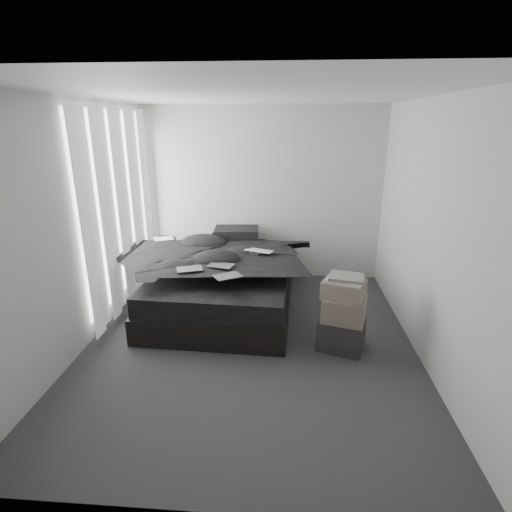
# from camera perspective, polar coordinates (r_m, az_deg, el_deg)

# --- Properties ---
(floor) EXTENTS (3.60, 4.20, 0.01)m
(floor) POSITION_cam_1_polar(r_m,az_deg,el_deg) (4.61, -0.77, -12.08)
(floor) COLOR #323234
(floor) RESTS_ON ground
(ceiling) EXTENTS (3.60, 4.20, 0.01)m
(ceiling) POSITION_cam_1_polar(r_m,az_deg,el_deg) (3.97, -0.94, 22.15)
(ceiling) COLOR white
(ceiling) RESTS_ON ground
(wall_back) EXTENTS (3.60, 0.01, 2.60)m
(wall_back) POSITION_cam_1_polar(r_m,az_deg,el_deg) (6.15, 0.92, 8.74)
(wall_back) COLOR beige
(wall_back) RESTS_ON ground
(wall_front) EXTENTS (3.60, 0.01, 2.60)m
(wall_front) POSITION_cam_1_polar(r_m,az_deg,el_deg) (2.16, -5.92, -10.73)
(wall_front) COLOR beige
(wall_front) RESTS_ON ground
(wall_left) EXTENTS (0.01, 4.20, 2.60)m
(wall_left) POSITION_cam_1_polar(r_m,az_deg,el_deg) (4.62, -23.71, 3.84)
(wall_left) COLOR beige
(wall_left) RESTS_ON ground
(wall_right) EXTENTS (0.01, 4.20, 2.60)m
(wall_right) POSITION_cam_1_polar(r_m,az_deg,el_deg) (4.34, 23.62, 2.95)
(wall_right) COLOR beige
(wall_right) RESTS_ON ground
(window_left) EXTENTS (0.02, 2.00, 2.30)m
(window_left) POSITION_cam_1_polar(r_m,az_deg,el_deg) (5.40, -19.26, 6.85)
(window_left) COLOR white
(window_left) RESTS_ON wall_left
(curtain_left) EXTENTS (0.06, 2.12, 2.48)m
(curtain_left) POSITION_cam_1_polar(r_m,az_deg,el_deg) (5.39, -18.69, 6.13)
(curtain_left) COLOR white
(curtain_left) RESTS_ON wall_left
(bed) EXTENTS (1.84, 2.37, 0.31)m
(bed) POSITION_cam_1_polar(r_m,az_deg,el_deg) (5.37, -4.47, -5.61)
(bed) COLOR black
(bed) RESTS_ON floor
(mattress) EXTENTS (1.77, 2.30, 0.25)m
(mattress) POSITION_cam_1_polar(r_m,az_deg,el_deg) (5.26, -4.54, -2.84)
(mattress) COLOR black
(mattress) RESTS_ON bed
(duvet) EXTENTS (1.78, 2.04, 0.27)m
(duvet) POSITION_cam_1_polar(r_m,az_deg,el_deg) (5.12, -4.74, -0.40)
(duvet) COLOR black
(duvet) RESTS_ON mattress
(pillow_lower) EXTENTS (0.71, 0.50, 0.16)m
(pillow_lower) POSITION_cam_1_polar(r_m,az_deg,el_deg) (6.04, -3.45, 2.03)
(pillow_lower) COLOR black
(pillow_lower) RESTS_ON mattress
(pillow_upper) EXTENTS (0.67, 0.48, 0.14)m
(pillow_upper) POSITION_cam_1_polar(r_m,az_deg,el_deg) (5.96, -2.78, 3.33)
(pillow_upper) COLOR black
(pillow_upper) RESTS_ON pillow_lower
(laptop) EXTENTS (0.43, 0.35, 0.03)m
(laptop) POSITION_cam_1_polar(r_m,az_deg,el_deg) (5.12, 0.12, 1.39)
(laptop) COLOR silver
(laptop) RESTS_ON duvet
(comic_a) EXTENTS (0.34, 0.27, 0.01)m
(comic_a) POSITION_cam_1_polar(r_m,az_deg,el_deg) (4.63, -9.53, -0.87)
(comic_a) COLOR black
(comic_a) RESTS_ON duvet
(comic_b) EXTENTS (0.33, 0.26, 0.01)m
(comic_b) POSITION_cam_1_polar(r_m,az_deg,el_deg) (4.70, -5.06, -0.29)
(comic_b) COLOR black
(comic_b) RESTS_ON duvet
(comic_c) EXTENTS (0.35, 0.32, 0.01)m
(comic_c) POSITION_cam_1_polar(r_m,az_deg,el_deg) (4.37, -4.10, -1.70)
(comic_c) COLOR black
(comic_c) RESTS_ON duvet
(side_stand) EXTENTS (0.47, 0.47, 0.71)m
(side_stand) POSITION_cam_1_polar(r_m,az_deg,el_deg) (6.16, -12.92, -0.81)
(side_stand) COLOR black
(side_stand) RESTS_ON floor
(papers) EXTENTS (0.33, 0.30, 0.01)m
(papers) POSITION_cam_1_polar(r_m,az_deg,el_deg) (6.04, -13.07, 2.41)
(papers) COLOR white
(papers) RESTS_ON side_stand
(floor_books) EXTENTS (0.23, 0.26, 0.15)m
(floor_books) POSITION_cam_1_polar(r_m,az_deg,el_deg) (5.81, -11.09, -4.83)
(floor_books) COLOR black
(floor_books) RESTS_ON floor
(box_lower) EXTENTS (0.56, 0.50, 0.34)m
(box_lower) POSITION_cam_1_polar(r_m,az_deg,el_deg) (4.51, 12.08, -10.82)
(box_lower) COLOR black
(box_lower) RESTS_ON floor
(box_mid) EXTENTS (0.51, 0.45, 0.26)m
(box_mid) POSITION_cam_1_polar(r_m,az_deg,el_deg) (4.36, 12.46, -7.42)
(box_mid) COLOR #685D52
(box_mid) RESTS_ON box_lower
(box_upper) EXTENTS (0.51, 0.47, 0.18)m
(box_upper) POSITION_cam_1_polar(r_m,az_deg,el_deg) (4.28, 12.42, -4.65)
(box_upper) COLOR #685D52
(box_upper) RESTS_ON box_mid
(art_book_white) EXTENTS (0.43, 0.38, 0.04)m
(art_book_white) POSITION_cam_1_polar(r_m,az_deg,el_deg) (4.23, 12.66, -3.32)
(art_book_white) COLOR silver
(art_book_white) RESTS_ON box_upper
(art_book_snake) EXTENTS (0.40, 0.34, 0.03)m
(art_book_snake) POSITION_cam_1_polar(r_m,az_deg,el_deg) (4.21, 12.80, -2.96)
(art_book_snake) COLOR silver
(art_book_snake) RESTS_ON art_book_white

